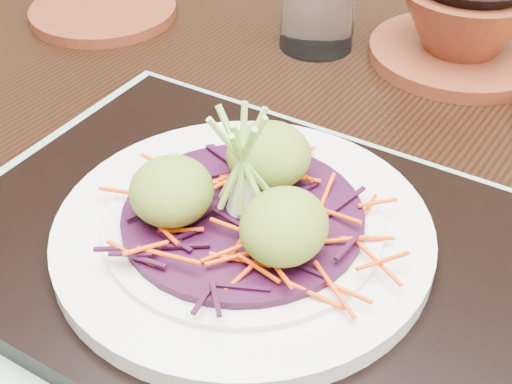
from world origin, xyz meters
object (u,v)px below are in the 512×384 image
at_px(dining_table, 281,312).
at_px(terracotta_side_plate, 103,11).
at_px(white_plate, 243,231).
at_px(terracotta_bowl_set, 463,29).
at_px(serving_tray, 243,249).

xyz_separation_m(dining_table, terracotta_side_plate, (-0.33, 0.24, 0.11)).
xyz_separation_m(white_plate, terracotta_side_plate, (-0.33, 0.29, -0.02)).
height_order(white_plate, terracotta_side_plate, white_plate).
distance_m(dining_table, white_plate, 0.15).
relative_size(white_plate, terracotta_bowl_set, 1.38).
relative_size(serving_tray, terracotta_bowl_set, 2.13).
xyz_separation_m(serving_tray, white_plate, (-0.00, 0.00, 0.02)).
xyz_separation_m(serving_tray, terracotta_bowl_set, (0.06, 0.37, 0.02)).
distance_m(white_plate, terracotta_side_plate, 0.44).
distance_m(serving_tray, white_plate, 0.02).
bearing_deg(dining_table, white_plate, -87.85).
bearing_deg(terracotta_bowl_set, white_plate, -100.07).
height_order(dining_table, terracotta_bowl_set, terracotta_bowl_set).
height_order(serving_tray, terracotta_side_plate, serving_tray).
xyz_separation_m(dining_table, serving_tray, (-0.01, -0.06, 0.12)).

